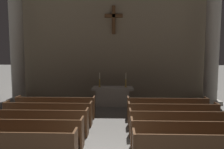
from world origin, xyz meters
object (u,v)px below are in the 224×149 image
at_px(pew_left_row_4, 48,114).
at_px(column_right_third, 213,36).
at_px(pew_left_row_5, 56,107).
at_px(column_left_third, 17,36).
at_px(pew_right_row_2, 189,135).
at_px(candlestick_left, 100,82).
at_px(pew_left_row_3, 39,122).
at_px(altar, 113,96).
at_px(pew_left_row_2, 27,133).
at_px(pew_left_row_1, 10,147).
at_px(pew_right_row_4, 173,115).
at_px(pew_right_row_5, 167,108).
at_px(pew_right_row_3, 180,123).
at_px(candlestick_right, 126,82).

height_order(pew_left_row_4, column_right_third, column_right_third).
bearing_deg(pew_left_row_5, column_left_third, 134.91).
bearing_deg(pew_left_row_4, pew_right_row_2, -23.33).
height_order(pew_left_row_5, candlestick_left, candlestick_left).
distance_m(pew_left_row_3, pew_right_row_2, 4.98).
distance_m(pew_left_row_4, altar, 4.14).
relative_size(pew_left_row_2, pew_left_row_5, 1.00).
distance_m(pew_left_row_1, pew_right_row_4, 5.80).
xyz_separation_m(pew_left_row_2, pew_left_row_5, (0.00, 3.15, 0.00)).
relative_size(pew_right_row_5, altar, 1.56).
relative_size(pew_left_row_3, column_right_third, 0.45).
bearing_deg(pew_right_row_5, pew_right_row_3, -90.00).
height_order(pew_right_row_4, candlestick_left, candlestick_left).
distance_m(column_left_third, candlestick_left, 5.39).
bearing_deg(pew_right_row_4, pew_right_row_5, 90.00).
height_order(pew_left_row_2, pew_left_row_4, same).
height_order(pew_right_row_3, candlestick_right, candlestick_right).
bearing_deg(pew_left_row_2, pew_left_row_5, 90.00).
xyz_separation_m(pew_left_row_5, candlestick_left, (1.73, 2.29, 0.78)).
height_order(pew_right_row_2, candlestick_right, candlestick_right).
xyz_separation_m(pew_right_row_5, candlestick_left, (-3.13, 2.29, 0.78)).
height_order(pew_left_row_4, pew_right_row_2, same).
bearing_deg(pew_right_row_2, pew_right_row_4, 90.00).
distance_m(pew_left_row_5, pew_right_row_5, 4.87).
height_order(pew_left_row_5, pew_right_row_5, same).
height_order(pew_right_row_4, column_left_third, column_left_third).
bearing_deg(pew_right_row_5, pew_left_row_1, -139.22).
xyz_separation_m(pew_left_row_1, altar, (2.43, 6.49, 0.06)).
relative_size(pew_left_row_3, pew_right_row_4, 1.00).
relative_size(pew_left_row_4, column_right_third, 0.45).
distance_m(pew_right_row_3, column_left_third, 9.93).
bearing_deg(pew_right_row_4, pew_left_row_4, 180.00).
xyz_separation_m(pew_left_row_5, pew_right_row_3, (4.87, -2.10, 0.00)).
bearing_deg(pew_left_row_2, column_right_third, 38.05).
distance_m(pew_left_row_2, pew_right_row_4, 5.30).
bearing_deg(pew_right_row_5, column_right_third, 45.09).
bearing_deg(column_right_third, candlestick_right, -171.44).
xyz_separation_m(pew_left_row_4, pew_left_row_5, (0.00, 1.05, 0.00)).
height_order(pew_left_row_1, pew_right_row_3, same).
relative_size(column_left_third, altar, 3.48).
height_order(pew_left_row_2, candlestick_right, candlestick_right).
distance_m(pew_right_row_3, altar, 5.02).
height_order(pew_left_row_4, candlestick_right, candlestick_right).
bearing_deg(candlestick_left, column_right_third, 6.63).
relative_size(pew_left_row_1, column_left_third, 0.45).
bearing_deg(pew_left_row_5, column_right_third, 20.92).
xyz_separation_m(pew_left_row_1, pew_right_row_2, (4.87, 1.05, 0.00)).
bearing_deg(altar, pew_right_row_3, -61.01).
distance_m(pew_left_row_3, pew_right_row_4, 4.98).
distance_m(pew_left_row_5, candlestick_right, 3.96).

